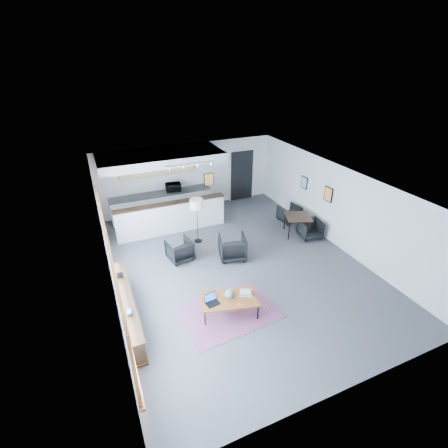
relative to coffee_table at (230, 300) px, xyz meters
name	(u,v)px	position (x,y,z in m)	size (l,w,h in m)	color
room	(237,226)	(1.01, 1.77, 0.89)	(7.02, 9.02, 2.62)	#49494C
window	(112,268)	(-2.45, 0.87, 1.05)	(0.10, 5.95, 1.66)	#8CBFFF
console	(127,309)	(-2.29, 0.72, -0.08)	(0.35, 3.00, 0.80)	black
kitchenette	(163,186)	(-0.19, 5.48, 0.97)	(4.20, 1.96, 2.60)	white
doorway	(241,175)	(3.31, 6.19, 0.67)	(1.10, 0.12, 2.15)	black
track_light	(190,165)	(0.42, 3.97, 2.12)	(1.60, 0.07, 0.15)	silver
wall_art_lower	(328,194)	(4.48, 2.17, 1.14)	(0.03, 0.38, 0.48)	black
wall_art_upper	(304,183)	(4.48, 3.47, 1.09)	(0.03, 0.34, 0.44)	black
kilim_rug	(229,312)	(0.00, 0.00, -0.40)	(2.42, 1.75, 0.01)	#6A3753
coffee_table	(230,300)	(0.00, 0.00, 0.00)	(1.49, 1.04, 0.44)	brown
laptop	(211,300)	(-0.44, 0.05, 0.10)	(0.34, 0.29, 0.22)	black
ceramic_pot	(230,294)	(0.02, 0.03, 0.15)	(0.24, 0.24, 0.24)	gray
book_stack	(246,292)	(0.44, 0.00, 0.08)	(0.36, 0.33, 0.09)	silver
coaster	(240,304)	(0.13, -0.28, 0.04)	(0.12, 0.12, 0.01)	#E5590C
armchair_left	(180,249)	(-0.44, 2.71, -0.05)	(0.70, 0.65, 0.72)	black
armchair_right	(232,246)	(1.07, 2.17, -0.01)	(0.79, 0.74, 0.81)	black
floor_lamp	(197,205)	(0.42, 3.51, 0.92)	(0.56, 0.56, 1.53)	black
dining_table	(298,218)	(3.74, 2.61, 0.22)	(1.06, 1.06, 0.69)	black
dining_chair_near	(310,230)	(4.01, 2.24, -0.11)	(0.58, 0.54, 0.59)	black
dining_chair_far	(289,214)	(4.01, 3.54, -0.11)	(0.58, 0.54, 0.60)	black
microwave	(173,186)	(0.30, 5.92, 0.71)	(0.56, 0.31, 0.38)	black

